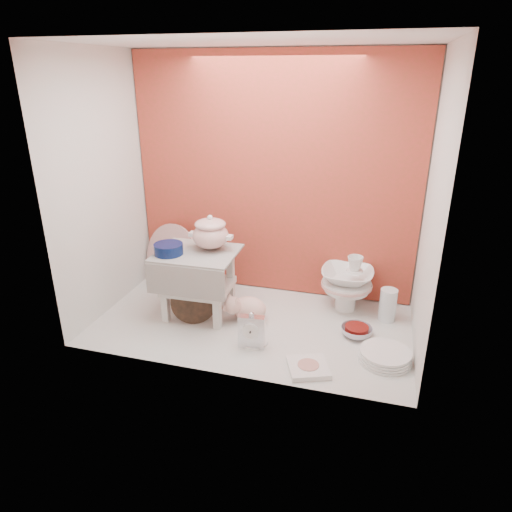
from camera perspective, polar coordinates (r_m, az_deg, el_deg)
The scene contains 17 objects.
ground at distance 2.71m, azimuth -0.53°, elevation -8.36°, with size 1.80×1.80×0.00m, color silver.
niche_shell at distance 2.55m, azimuth 0.56°, elevation 12.05°, with size 1.86×1.03×1.53m.
step_stool at distance 2.74m, azimuth -7.17°, elevation -3.42°, with size 0.46×0.39×0.40m, color silver, non-canonical shape.
soup_tureen at distance 2.66m, azimuth -5.67°, elevation 2.96°, with size 0.25×0.25×0.21m, color white, non-canonical shape.
cobalt_bowl at distance 2.65m, azimuth -10.81°, elevation 0.87°, with size 0.17×0.17×0.06m, color #091747.
floral_platter at distance 3.15m, azimuth -10.48°, elevation 0.02°, with size 0.44×0.14×0.42m, color silver, non-canonical shape.
blue_white_vase at distance 3.05m, azimuth -6.98°, elevation -2.51°, with size 0.22×0.22×0.23m, color silver.
lacquer_tray at distance 2.69m, azimuth -7.71°, elevation -5.64°, with size 0.27×0.06×0.27m, color black, non-canonical shape.
mantel_clock at distance 2.45m, azimuth -0.55°, elevation -9.20°, with size 0.14×0.05×0.20m, color silver.
plush_pig at distance 2.71m, azimuth -0.88°, elevation -6.46°, with size 0.26×0.18×0.16m, color beige.
teacup_saucer at distance 2.53m, azimuth -0.26°, elevation -10.60°, with size 0.15×0.15×0.01m, color white.
gold_rim_teacup at distance 2.51m, azimuth -0.27°, elevation -9.61°, with size 0.12×0.12×0.09m, color white.
lattice_dish at distance 2.34m, azimuth 6.50°, elevation -13.57°, with size 0.19×0.19×0.03m, color white.
dinner_plate_stack at distance 2.47m, azimuth 15.72°, elevation -11.83°, with size 0.27×0.27×0.06m, color white.
crystal_bowl at distance 2.64m, azimuth 12.36°, elevation -9.15°, with size 0.17×0.17×0.05m, color silver.
clear_glass_vase at distance 2.81m, azimuth 16.04°, elevation -5.85°, with size 0.10×0.10×0.20m, color silver.
porcelain_tower at distance 2.85m, azimuth 11.20°, elevation -3.23°, with size 0.31×0.31×0.36m, color white, non-canonical shape.
Camera 1 is at (0.66, -2.24, 1.37)m, focal length 32.22 mm.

